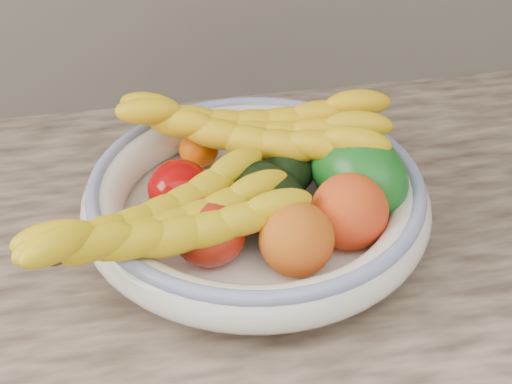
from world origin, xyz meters
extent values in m
cube|color=tan|center=(0.00, 1.68, 0.88)|extent=(2.44, 0.66, 0.04)
cylinder|color=silver|center=(0.00, 1.66, 0.91)|extent=(0.13, 0.13, 0.02)
cylinder|color=silver|center=(0.00, 1.66, 0.92)|extent=(0.32, 0.32, 0.01)
torus|color=silver|center=(0.00, 1.66, 0.95)|extent=(0.39, 0.39, 0.05)
torus|color=#36479A|center=(0.00, 1.66, 0.97)|extent=(0.37, 0.37, 0.02)
ellipsoid|color=#FC6605|center=(-0.05, 1.77, 0.95)|extent=(0.05, 0.05, 0.04)
ellipsoid|color=#F55305|center=(0.03, 1.77, 0.95)|extent=(0.06, 0.06, 0.05)
ellipsoid|color=#A20304|center=(-0.08, 1.68, 0.96)|extent=(0.09, 0.09, 0.06)
ellipsoid|color=#B42111|center=(-0.06, 1.60, 0.96)|extent=(0.08, 0.08, 0.07)
ellipsoid|color=black|center=(0.00, 1.65, 0.96)|extent=(0.13, 0.13, 0.08)
ellipsoid|color=black|center=(0.05, 1.70, 0.96)|extent=(0.10, 0.11, 0.06)
ellipsoid|color=#105815|center=(0.11, 1.65, 0.98)|extent=(0.16, 0.17, 0.12)
ellipsoid|color=orange|center=(0.02, 1.57, 0.97)|extent=(0.09, 0.09, 0.08)
ellipsoid|color=orange|center=(0.09, 1.60, 0.97)|extent=(0.10, 0.10, 0.08)
camera|label=1|loc=(-0.13, 0.97, 1.48)|focal=55.00mm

